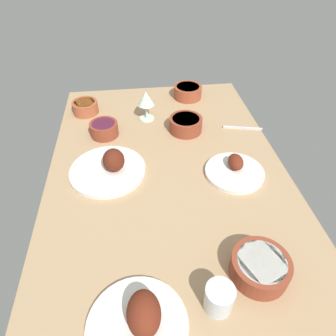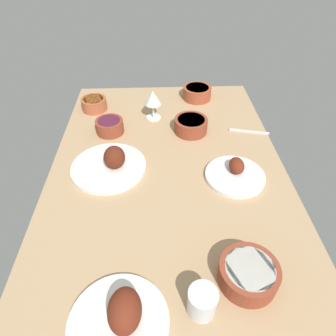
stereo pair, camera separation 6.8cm
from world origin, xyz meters
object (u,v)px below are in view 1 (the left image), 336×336
(bowl_cream, at_px, (260,267))
(bowl_soup, at_px, (85,107))
(bowl_pasta, at_px, (186,124))
(bowl_sauce, at_px, (188,91))
(wine_glass, at_px, (146,100))
(water_tumbler, at_px, (219,298))
(plate_far_side, at_px, (110,167))
(bowl_onions, at_px, (104,129))
(fork_loose, at_px, (243,128))
(plate_near_viewer, at_px, (235,170))
(plate_center_main, at_px, (140,321))

(bowl_cream, distance_m, bowl_soup, 1.06)
(bowl_pasta, distance_m, bowl_sauce, 0.31)
(wine_glass, height_order, water_tumbler, wine_glass)
(bowl_soup, bearing_deg, plate_far_side, 15.68)
(bowl_onions, xyz_separation_m, fork_loose, (0.03, 0.62, -0.03))
(plate_near_viewer, bearing_deg, bowl_onions, -122.34)
(water_tumbler, bearing_deg, bowl_cream, 118.54)
(plate_center_main, height_order, plate_far_side, plate_far_side)
(plate_center_main, relative_size, plate_far_side, 0.86)
(fork_loose, bearing_deg, plate_far_side, 33.67)
(bowl_soup, relative_size, bowl_sauce, 0.84)
(bowl_pasta, xyz_separation_m, fork_loose, (0.02, 0.26, -0.03))
(wine_glass, relative_size, water_tumbler, 1.78)
(bowl_cream, xyz_separation_m, fork_loose, (-0.69, 0.18, -0.03))
(bowl_sauce, bearing_deg, water_tumbler, -5.87)
(bowl_cream, bearing_deg, plate_far_side, -138.70)
(bowl_soup, xyz_separation_m, bowl_sauce, (-0.09, 0.52, 0.00))
(plate_far_side, distance_m, bowl_cream, 0.62)
(bowl_soup, bearing_deg, wine_glass, 72.51)
(plate_far_side, distance_m, wine_glass, 0.40)
(bowl_pasta, relative_size, water_tumbler, 1.85)
(plate_far_side, bearing_deg, plate_near_viewer, 82.15)
(plate_center_main, xyz_separation_m, fork_loose, (-0.78, 0.50, -0.03))
(wine_glass, bearing_deg, plate_far_side, -24.65)
(bowl_sauce, xyz_separation_m, water_tumbler, (1.08, -0.11, 0.01))
(bowl_onions, bearing_deg, plate_center_main, 7.94)
(plate_near_viewer, distance_m, plate_far_side, 0.47)
(wine_glass, bearing_deg, plate_near_viewer, 35.48)
(plate_center_main, relative_size, bowl_cream, 1.54)
(fork_loose, bearing_deg, plate_center_main, 70.44)
(bowl_pasta, height_order, bowl_onions, bowl_pasta)
(plate_far_side, height_order, bowl_sauce, plate_far_side)
(plate_near_viewer, bearing_deg, plate_far_side, -97.85)
(bowl_cream, relative_size, bowl_onions, 1.32)
(bowl_pasta, xyz_separation_m, bowl_onions, (-0.01, -0.36, -0.00))
(plate_near_viewer, distance_m, fork_loose, 0.31)
(plate_far_side, bearing_deg, bowl_cream, 41.30)
(bowl_sauce, distance_m, wine_glass, 0.30)
(water_tumbler, bearing_deg, wine_glass, -172.68)
(wine_glass, distance_m, fork_loose, 0.46)
(bowl_sauce, relative_size, water_tumbler, 1.82)
(bowl_pasta, relative_size, bowl_sauce, 1.01)
(bowl_cream, relative_size, water_tumbler, 2.01)
(plate_near_viewer, bearing_deg, bowl_sauce, -173.01)
(bowl_soup, distance_m, wine_glass, 0.31)
(plate_near_viewer, distance_m, bowl_sauce, 0.61)
(bowl_onions, height_order, wine_glass, wine_glass)
(plate_near_viewer, height_order, plate_center_main, plate_center_main)
(bowl_onions, relative_size, bowl_sauce, 0.84)
(bowl_onions, distance_m, wine_glass, 0.23)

